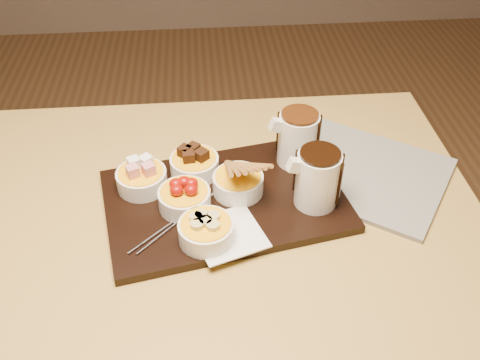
{
  "coord_description": "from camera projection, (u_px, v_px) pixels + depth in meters",
  "views": [
    {
      "loc": [
        0.06,
        -0.76,
        1.47
      ],
      "look_at": [
        0.12,
        0.01,
        0.81
      ],
      "focal_mm": 40.0,
      "sensor_mm": 36.0,
      "label": 1
    }
  ],
  "objects": [
    {
      "name": "dining_table",
      "position": [
        181.0,
        246.0,
        1.11
      ],
      "size": [
        1.2,
        0.8,
        0.75
      ],
      "color": "#B39042",
      "rests_on": "ground"
    },
    {
      "name": "newspaper",
      "position": [
        359.0,
        171.0,
        1.13
      ],
      "size": [
        0.44,
        0.42,
        0.01
      ],
      "primitive_type": "cube",
      "rotation": [
        0.0,
        0.0,
        -0.61
      ],
      "color": "beige",
      "rests_on": "dining_table"
    },
    {
      "name": "serving_board",
      "position": [
        225.0,
        201.0,
        1.05
      ],
      "size": [
        0.51,
        0.38,
        0.02
      ],
      "primitive_type": "cube",
      "rotation": [
        0.0,
        0.0,
        0.19
      ],
      "color": "black",
      "rests_on": "dining_table"
    },
    {
      "name": "pitcher_dark_chocolate",
      "position": [
        317.0,
        179.0,
        1.0
      ],
      "size": [
        0.1,
        0.1,
        0.11
      ],
      "primitive_type": "cylinder",
      "rotation": [
        0.0,
        0.0,
        0.19
      ],
      "color": "silver",
      "rests_on": "serving_board"
    },
    {
      "name": "bowl_biscotti",
      "position": [
        238.0,
        184.0,
        1.05
      ],
      "size": [
        0.1,
        0.1,
        0.04
      ],
      "primitive_type": "cylinder",
      "color": "white",
      "rests_on": "serving_board"
    },
    {
      "name": "bowl_bananas",
      "position": [
        206.0,
        232.0,
        0.95
      ],
      "size": [
        0.1,
        0.1,
        0.04
      ],
      "primitive_type": "cylinder",
      "color": "white",
      "rests_on": "serving_board"
    },
    {
      "name": "napkin",
      "position": [
        228.0,
        234.0,
        0.97
      ],
      "size": [
        0.15,
        0.15,
        0.0
      ],
      "primitive_type": "cube",
      "rotation": [
        0.0,
        0.0,
        0.33
      ],
      "color": "white",
      "rests_on": "serving_board"
    },
    {
      "name": "pitcher_milk_chocolate",
      "position": [
        298.0,
        139.0,
        1.1
      ],
      "size": [
        0.1,
        0.1,
        0.11
      ],
      "primitive_type": "cylinder",
      "rotation": [
        0.0,
        0.0,
        0.19
      ],
      "color": "silver",
      "rests_on": "serving_board"
    },
    {
      "name": "bowl_cake",
      "position": [
        195.0,
        166.0,
        1.09
      ],
      "size": [
        0.1,
        0.1,
        0.04
      ],
      "primitive_type": "cylinder",
      "color": "white",
      "rests_on": "serving_board"
    },
    {
      "name": "fondue_skewers",
      "position": [
        183.0,
        215.0,
        1.0
      ],
      "size": [
        0.2,
        0.21,
        0.01
      ],
      "primitive_type": null,
      "rotation": [
        0.0,
        0.0,
        -0.82
      ],
      "color": "silver",
      "rests_on": "serving_board"
    },
    {
      "name": "bowl_strawberries",
      "position": [
        185.0,
        199.0,
        1.01
      ],
      "size": [
        0.1,
        0.1,
        0.04
      ],
      "primitive_type": "cylinder",
      "color": "white",
      "rests_on": "serving_board"
    },
    {
      "name": "bowl_marshmallows",
      "position": [
        142.0,
        180.0,
        1.06
      ],
      "size": [
        0.1,
        0.1,
        0.04
      ],
      "primitive_type": "cylinder",
      "color": "white",
      "rests_on": "serving_board"
    }
  ]
}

